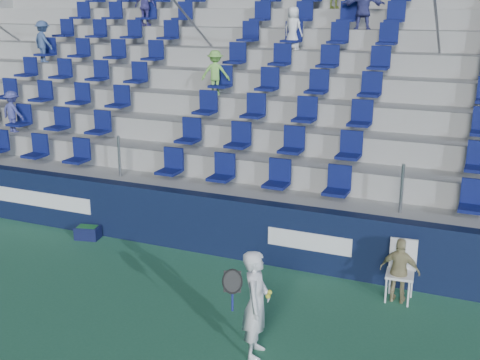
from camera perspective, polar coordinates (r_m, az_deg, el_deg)
name	(u,v)px	position (r m, az deg, el deg)	size (l,w,h in m)	color
ground	(155,333)	(9.53, -8.08, -14.14)	(70.00, 70.00, 0.00)	#2F6F4E
sponsor_wall	(238,228)	(11.79, -0.21, -4.59)	(24.00, 0.32, 1.20)	#0E1735
grandstand	(315,110)	(16.04, 7.15, 6.58)	(24.00, 8.17, 6.63)	gray
tennis_player	(256,304)	(8.55, 1.53, -11.66)	(0.69, 0.66, 1.59)	silver
line_judge_chair	(401,266)	(10.55, 15.06, -7.84)	(0.49, 0.51, 1.04)	white
line_judge	(400,271)	(10.42, 14.91, -8.31)	(0.66, 0.27, 1.13)	tan
ball_bin	(88,232)	(13.25, -14.24, -4.79)	(0.56, 0.43, 0.28)	#10143B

